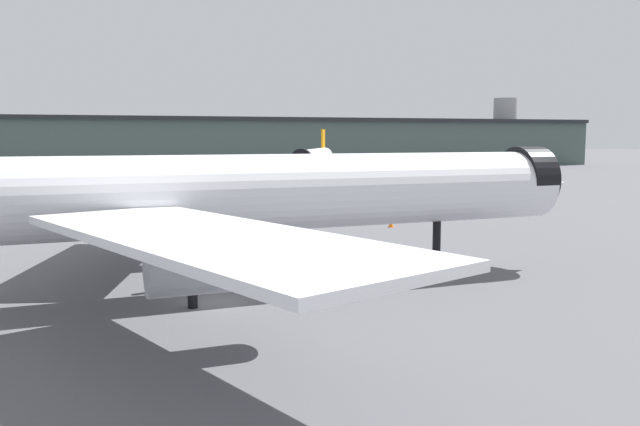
{
  "coord_description": "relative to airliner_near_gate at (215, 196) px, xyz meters",
  "views": [
    {
      "loc": [
        -6.41,
        -37.81,
        9.73
      ],
      "look_at": [
        7.26,
        2.18,
        4.85
      ],
      "focal_mm": 36.46,
      "sensor_mm": 36.0,
      "label": 1
    }
  ],
  "objects": [
    {
      "name": "ground",
      "position": [
        -0.32,
        -1.81,
        -6.19
      ],
      "size": [
        900.0,
        900.0,
        0.0
      ],
      "primitive_type": "plane",
      "color": "#56565B"
    },
    {
      "name": "airliner_far_taxiway",
      "position": [
        39.52,
        99.55,
        -0.96
      ],
      "size": [
        36.98,
        41.12,
        11.88
      ],
      "rotation": [
        0.0,
        0.0,
        4.26
      ],
      "color": "silver",
      "rests_on": "ground"
    },
    {
      "name": "terminal_building",
      "position": [
        40.5,
        171.87,
        2.12
      ],
      "size": [
        250.05,
        35.83,
        24.4
      ],
      "rotation": [
        0.0,
        0.0,
        -0.04
      ],
      "color": "#475651",
      "rests_on": "ground"
    },
    {
      "name": "traffic_cone_near_nose",
      "position": [
        23.49,
        24.69,
        -5.8
      ],
      "size": [
        0.62,
        0.62,
        0.78
      ],
      "primitive_type": "cone",
      "color": "#F2600C",
      "rests_on": "ground"
    },
    {
      "name": "airliner_near_gate",
      "position": [
        0.0,
        0.0,
        0.0
      ],
      "size": [
        54.33,
        49.61,
        14.06
      ],
      "rotation": [
        0.0,
        0.0,
        0.05
      ],
      "color": "white",
      "rests_on": "ground"
    }
  ]
}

